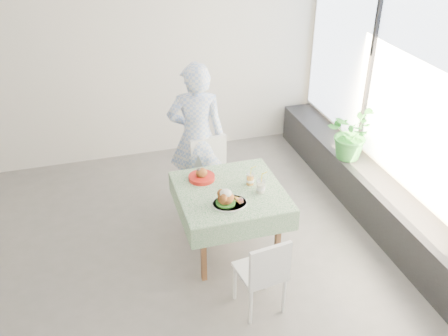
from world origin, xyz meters
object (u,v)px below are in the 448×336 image
object	(u,v)px
chair_far	(215,193)
chair_near	(260,286)
juice_cup_orange	(250,180)
potted_plant	(350,133)
main_dish	(228,200)
cafe_table	(230,213)
diner	(197,137)

from	to	relation	value
chair_far	chair_near	distance (m)	1.54
juice_cup_orange	potted_plant	world-z (taller)	potted_plant
main_dish	cafe_table	bearing A→B (deg)	67.13
chair_near	main_dish	bearing A→B (deg)	100.33
main_dish	potted_plant	world-z (taller)	potted_plant
chair_near	main_dish	xyz separation A→B (m)	(-0.11, 0.63, 0.55)
cafe_table	main_dish	world-z (taller)	main_dish
cafe_table	chair_near	distance (m)	0.89
potted_plant	juice_cup_orange	bearing A→B (deg)	-156.99
cafe_table	juice_cup_orange	distance (m)	0.41
main_dish	juice_cup_orange	xyz separation A→B (m)	(0.32, 0.28, -0.00)
diner	chair_far	bearing A→B (deg)	127.36
chair_far	main_dish	size ratio (longest dim) A/B	2.69
chair_near	potted_plant	world-z (taller)	potted_plant
chair_near	potted_plant	xyz separation A→B (m)	(1.67, 1.53, 0.57)
diner	main_dish	world-z (taller)	diner
cafe_table	diner	xyz separation A→B (m)	(-0.11, 0.95, 0.42)
chair_near	potted_plant	size ratio (longest dim) A/B	1.29
diner	main_dish	size ratio (longest dim) A/B	5.23
potted_plant	main_dish	bearing A→B (deg)	-153.21
diner	potted_plant	distance (m)	1.82
diner	juice_cup_orange	bearing A→B (deg)	121.89
chair_far	diner	distance (m)	0.67
main_dish	chair_far	bearing A→B (deg)	82.32
cafe_table	potted_plant	bearing A→B (deg)	21.51
juice_cup_orange	diner	bearing A→B (deg)	110.04
cafe_table	chair_far	size ratio (longest dim) A/B	1.15
main_dish	potted_plant	distance (m)	2.00
chair_near	diner	world-z (taller)	diner
potted_plant	chair_far	bearing A→B (deg)	179.65
cafe_table	main_dish	distance (m)	0.43
chair_far	chair_near	bearing A→B (deg)	-90.30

